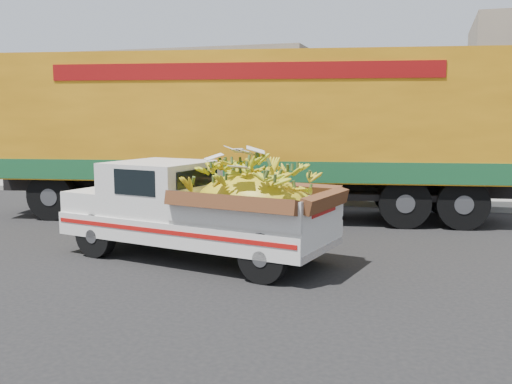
% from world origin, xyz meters
% --- Properties ---
extents(ground, '(100.00, 100.00, 0.00)m').
position_xyz_m(ground, '(0.00, 0.00, 0.00)').
color(ground, black).
rests_on(ground, ground).
extents(curb, '(60.00, 0.25, 0.15)m').
position_xyz_m(curb, '(0.00, 6.13, 0.07)').
color(curb, gray).
rests_on(curb, ground).
extents(sidewalk, '(60.00, 4.00, 0.14)m').
position_xyz_m(sidewalk, '(0.00, 8.23, 0.07)').
color(sidewalk, gray).
rests_on(sidewalk, ground).
extents(building_left, '(18.00, 6.00, 5.00)m').
position_xyz_m(building_left, '(-8.00, 14.13, 2.50)').
color(building_left, gray).
rests_on(building_left, ground).
extents(pickup_truck, '(4.86, 2.57, 1.62)m').
position_xyz_m(pickup_truck, '(2.25, -0.56, 0.87)').
color(pickup_truck, black).
rests_on(pickup_truck, ground).
extents(semi_trailer, '(12.08, 4.53, 3.80)m').
position_xyz_m(semi_trailer, '(1.54, 3.69, 2.12)').
color(semi_trailer, black).
rests_on(semi_trailer, ground).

